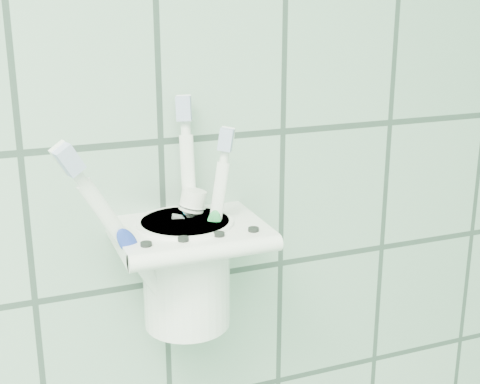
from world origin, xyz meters
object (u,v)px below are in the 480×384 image
object	(u,v)px
holder_bracket	(189,234)
cup	(186,269)
toothpaste_tube	(168,244)
toothbrush_pink	(178,213)
toothbrush_orange	(200,225)
toothbrush_blue	(193,208)

from	to	relation	value
holder_bracket	cup	xyz separation A→B (m)	(-0.00, 0.00, -0.04)
cup	toothpaste_tube	bearing A→B (deg)	148.20
toothbrush_pink	toothbrush_orange	bearing A→B (deg)	-8.94
cup	toothbrush_orange	xyz separation A→B (m)	(0.01, -0.01, 0.04)
toothbrush_blue	holder_bracket	bearing A→B (deg)	-101.54
cup	toothpaste_tube	distance (m)	0.03
cup	toothbrush_orange	world-z (taller)	toothbrush_orange
toothbrush_blue	cup	bearing A→B (deg)	-121.84
toothbrush_blue	toothpaste_tube	distance (m)	0.04
holder_bracket	toothbrush_pink	bearing A→B (deg)	-150.77
toothbrush_pink	toothbrush_orange	xyz separation A→B (m)	(0.02, 0.00, -0.02)
holder_bracket	toothbrush_orange	world-z (taller)	toothbrush_orange
holder_bracket	toothbrush_blue	size ratio (longest dim) A/B	0.65
holder_bracket	toothbrush_pink	size ratio (longest dim) A/B	0.65
toothbrush_pink	toothbrush_orange	distance (m)	0.03
holder_bracket	toothbrush_blue	xyz separation A→B (m)	(0.01, 0.01, 0.02)
holder_bracket	toothbrush_pink	xyz separation A→B (m)	(-0.01, -0.01, 0.02)
toothbrush_pink	toothbrush_orange	world-z (taller)	toothbrush_pink
toothpaste_tube	toothbrush_orange	bearing A→B (deg)	-14.31
toothbrush_pink	toothpaste_tube	bearing A→B (deg)	87.09
cup	holder_bracket	bearing A→B (deg)	-63.22
cup	toothbrush_pink	world-z (taller)	toothbrush_pink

